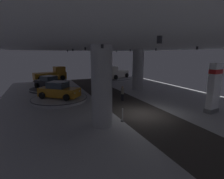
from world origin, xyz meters
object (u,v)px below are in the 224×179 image
Objects in this scene: column_left at (102,87)px; brand_sign_pylon at (214,87)px; display_platform_mid_left at (60,99)px; display_platform_deep_right at (117,79)px; visitor_walking_near at (103,84)px; display_car_mid_left at (59,90)px; display_platform_far_left at (49,89)px; display_car_far_left at (49,83)px; column_right at (138,70)px; pickup_truck_deep_right at (116,73)px; visitor_walking_far at (122,93)px; display_platform_deep_left at (50,81)px; pickup_truck_deep_left at (52,75)px.

brand_sign_pylon is at bearing -6.21° from column_left.
display_platform_deep_right is (12.09, 12.08, -0.03)m from display_platform_mid_left.
display_platform_deep_right is 3.66× the size of visitor_walking_near.
brand_sign_pylon is at bearing -37.83° from display_car_mid_left.
display_platform_far_left is 1.12× the size of display_car_far_left.
column_right reaches higher than display_platform_deep_right.
pickup_truck_deep_right is 3.55× the size of visitor_walking_far.
display_platform_deep_left is 3.57× the size of visitor_walking_far.
brand_sign_pylon is 14.72m from display_platform_mid_left.
visitor_walking_far is (-5.67, -14.61, -0.31)m from pickup_truck_deep_right.
display_car_mid_left is (-0.02, 0.02, 0.91)m from display_platform_mid_left.
display_car_far_left is 13.80m from pickup_truck_deep_right.
display_platform_mid_left is 16.81m from pickup_truck_deep_right.
column_right reaches higher than brand_sign_pylon.
column_right is 0.97× the size of pickup_truck_deep_right.
display_platform_mid_left is at bearing -89.33° from display_platform_deep_left.
column_left is 21.55m from display_platform_deep_left.
column_right reaches higher than display_car_mid_left.
column_left reaches higher than visitor_walking_near.
display_platform_deep_right is at bearing 55.88° from visitor_walking_near.
visitor_walking_far is at bearing -23.65° from display_platform_mid_left.
display_car_mid_left is (-11.55, 8.97, -1.06)m from brand_sign_pylon.
pickup_truck_deep_left is (0.16, 13.44, 1.13)m from display_platform_mid_left.
display_platform_deep_left is 3.57× the size of visitor_walking_near.
display_car_far_left reaches higher than visitor_walking_far.
display_car_far_left is 0.78× the size of display_platform_deep_right.
display_platform_mid_left is 6.66m from visitor_walking_near.
display_car_far_left is at bearing -155.65° from pickup_truck_deep_right.
display_car_mid_left is at bearing -170.28° from column_right.
visitor_walking_near is (-4.78, 1.12, -1.84)m from column_right.
display_platform_deep_left is 1.01× the size of pickup_truck_deep_right.
column_right is at bearing 9.84° from display_platform_mid_left.
display_platform_mid_left is at bearing -153.33° from visitor_walking_near.
pickup_truck_deep_left is at bearing 116.92° from brand_sign_pylon.
display_platform_deep_right is at bearing -6.04° from display_platform_deep_left.
display_platform_mid_left is at bearing -170.16° from column_right.
column_right reaches higher than visitor_walking_far.
column_left reaches higher than display_platform_deep_right.
pickup_truck_deep_left reaches higher than display_car_far_left.
display_platform_far_left is 13.84m from pickup_truck_deep_right.
visitor_walking_far is (6.14, -2.69, 0.72)m from display_platform_mid_left.
display_car_mid_left is 6.64m from visitor_walking_near.
pickup_truck_deep_right reaches higher than display_platform_deep_left.
display_car_far_left is 11.27m from visitor_walking_far.
brand_sign_pylon is 0.72× the size of display_platform_deep_right.
display_platform_deep_left is at bearing 173.08° from pickup_truck_deep_right.
display_car_mid_left is (-10.72, -1.84, -1.65)m from column_right.
pickup_truck_deep_right is at bearing 63.71° from column_left.
visitor_walking_near and visitor_walking_far have the same top height.
display_platform_mid_left is (0.77, -6.26, 0.03)m from display_platform_far_left.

